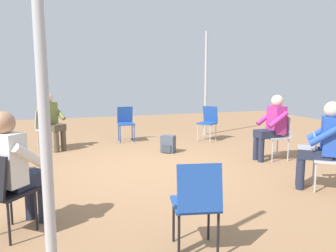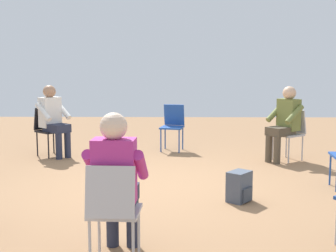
% 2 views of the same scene
% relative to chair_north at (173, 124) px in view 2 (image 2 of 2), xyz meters
% --- Properties ---
extents(ground_plane, '(15.75, 15.75, 0.00)m').
position_rel_chair_north_xyz_m(ground_plane, '(-0.21, -2.57, -0.50)').
color(ground_plane, '#99704C').
extents(chair_north, '(0.47, 0.51, 0.85)m').
position_rel_chair_north_xyz_m(chair_north, '(0.00, 0.00, 0.00)').
color(chair_north, '#1E4799').
rests_on(chair_north, ground).
extents(chair_northwest, '(0.59, 0.58, 0.85)m').
position_rel_chair_north_xyz_m(chair_northwest, '(-2.19, -0.53, 0.00)').
color(chair_northwest, black).
rests_on(chair_northwest, ground).
extents(chair_northeast, '(0.58, 0.57, 0.85)m').
position_rel_chair_north_xyz_m(chair_northeast, '(1.98, -0.85, 0.00)').
color(chair_northeast, '#B7B7BC').
rests_on(chair_northeast, ground).
extents(chair_south, '(0.42, 0.46, 0.85)m').
position_rel_chair_north_xyz_m(chair_south, '(-0.44, -5.06, 0.00)').
color(chair_south, '#B7B7BC').
rests_on(chair_south, ground).
extents(person_in_white, '(0.63, 0.63, 1.24)m').
position_rel_chair_north_xyz_m(person_in_white, '(-2.06, -0.64, 0.20)').
color(person_in_white, '#23283D').
rests_on(person_in_white, ground).
extents(person_in_olive, '(0.63, 0.63, 1.24)m').
position_rel_chair_north_xyz_m(person_in_olive, '(1.85, -0.95, 0.20)').
color(person_in_olive, '#4C4233').
rests_on(person_in_olive, ground).
extents(person_in_magenta, '(0.51, 0.53, 1.24)m').
position_rel_chair_north_xyz_m(person_in_magenta, '(-0.43, -4.89, 0.20)').
color(person_in_magenta, '#23283D').
rests_on(person_in_magenta, ground).
extents(backpack_near_laptop_user, '(0.33, 0.34, 0.36)m').
position_rel_chair_north_xyz_m(backpack_near_laptop_user, '(0.80, -3.25, -0.34)').
color(backpack_near_laptop_user, '#475160').
rests_on(backpack_near_laptop_user, ground).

